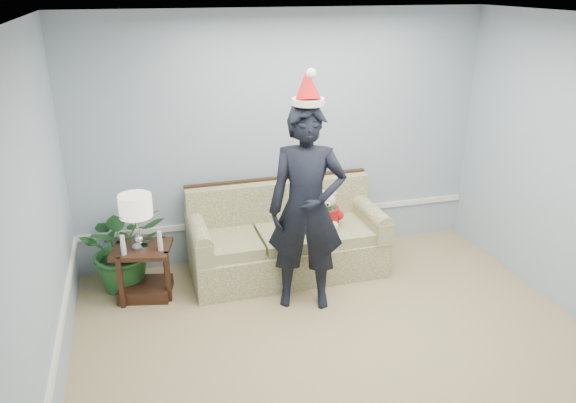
% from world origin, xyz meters
% --- Properties ---
extents(room_shell, '(4.54, 5.04, 2.74)m').
position_xyz_m(room_shell, '(0.00, 0.00, 1.35)').
color(room_shell, tan).
rests_on(room_shell, ground).
extents(wainscot_trim, '(4.49, 4.99, 0.06)m').
position_xyz_m(wainscot_trim, '(-1.18, 1.18, 0.45)').
color(wainscot_trim, white).
rests_on(wainscot_trim, room_shell).
extents(sofa, '(2.04, 0.90, 0.95)m').
position_xyz_m(sofa, '(-0.09, 2.07, 0.34)').
color(sofa, '#4C5B2B').
rests_on(sofa, room_shell).
extents(side_table, '(0.64, 0.57, 0.53)m').
position_xyz_m(side_table, '(-1.58, 1.93, 0.21)').
color(side_table, '#3D1E16').
rests_on(side_table, room_shell).
extents(table_lamp, '(0.31, 0.31, 0.56)m').
position_xyz_m(table_lamp, '(-1.60, 1.91, 0.95)').
color(table_lamp, silver).
rests_on(table_lamp, side_table).
extents(candle_pair, '(0.39, 0.05, 0.20)m').
position_xyz_m(candle_pair, '(-1.58, 1.82, 0.62)').
color(candle_pair, silver).
rests_on(candle_pair, side_table).
extents(houseplant, '(0.93, 0.84, 0.92)m').
position_xyz_m(houseplant, '(-1.76, 2.15, 0.46)').
color(houseplant, '#225A28').
rests_on(houseplant, room_shell).
extents(man, '(0.82, 0.66, 1.96)m').
position_xyz_m(man, '(-0.08, 1.38, 0.98)').
color(man, black).
rests_on(man, room_shell).
extents(santa_hat, '(0.32, 0.35, 0.33)m').
position_xyz_m(santa_hat, '(-0.08, 1.40, 2.09)').
color(santa_hat, silver).
rests_on(santa_hat, man).
extents(teddy_bear, '(0.33, 0.33, 0.42)m').
position_xyz_m(teddy_bear, '(0.34, 1.98, 0.65)').
color(teddy_bear, silver).
rests_on(teddy_bear, sofa).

